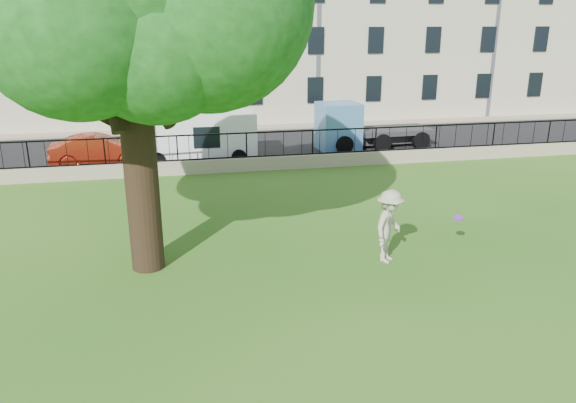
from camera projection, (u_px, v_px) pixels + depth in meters
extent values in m
plane|color=#296016|center=(313.00, 292.00, 13.86)|extent=(120.00, 120.00, 0.00)
cube|color=tan|center=(247.00, 164.00, 24.94)|extent=(50.00, 0.40, 0.60)
cube|color=black|center=(247.00, 157.00, 24.84)|extent=(50.00, 0.05, 0.06)
cube|color=black|center=(246.00, 133.00, 24.51)|extent=(50.00, 0.05, 0.06)
cube|color=black|center=(235.00, 148.00, 29.41)|extent=(60.00, 9.00, 0.01)
cube|color=tan|center=(225.00, 129.00, 34.23)|extent=(60.00, 1.40, 0.12)
cube|color=beige|center=(213.00, 18.00, 37.55)|extent=(56.00, 10.00, 13.00)
cylinder|color=black|center=(142.00, 183.00, 14.55)|extent=(0.87, 0.87, 4.76)
sphere|color=#174A13|center=(206.00, 4.00, 12.80)|extent=(4.97, 4.97, 4.97)
imported|color=#BBB598|center=(389.00, 226.00, 15.36)|extent=(1.47, 1.49, 2.06)
cylinder|color=purple|center=(458.00, 218.00, 16.05)|extent=(0.27, 0.28, 0.12)
imported|color=#A42914|center=(99.00, 150.00, 25.78)|extent=(4.36, 1.69, 1.41)
cube|color=white|center=(198.00, 137.00, 26.52)|extent=(5.52, 2.34, 2.29)
cube|color=#538DC3|center=(372.00, 125.00, 29.20)|extent=(5.83, 2.33, 2.40)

